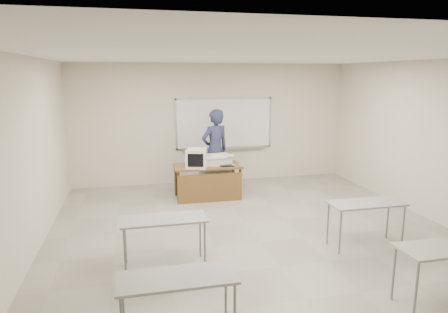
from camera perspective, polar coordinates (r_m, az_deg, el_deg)
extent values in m
cube|color=gray|center=(6.78, 5.17, -12.11)|extent=(7.00, 8.00, 0.01)
cube|color=white|center=(10.19, 0.03, 4.75)|extent=(2.40, 0.03, 1.20)
cube|color=#B7BABC|center=(10.13, 0.04, 8.23)|extent=(2.48, 0.04, 0.04)
cube|color=#B7BABC|center=(10.28, 0.04, 1.32)|extent=(2.48, 0.04, 0.04)
cube|color=#B7BABC|center=(9.99, -6.83, 4.53)|extent=(0.04, 0.04, 1.28)
cube|color=#B7BABC|center=(10.52, 6.55, 4.90)|extent=(0.04, 0.04, 1.28)
cube|color=#B7BABC|center=(10.24, 0.09, 1.05)|extent=(2.16, 0.07, 0.02)
cube|color=gray|center=(5.76, -8.59, -8.85)|extent=(1.20, 0.50, 0.03)
cylinder|color=slate|center=(5.71, -13.98, -13.25)|extent=(0.03, 0.03, 0.70)
cylinder|color=slate|center=(5.78, -2.75, -12.59)|extent=(0.03, 0.03, 0.70)
cylinder|color=slate|center=(6.07, -13.92, -11.68)|extent=(0.03, 0.03, 0.70)
cylinder|color=slate|center=(6.14, -3.42, -11.09)|extent=(0.03, 0.03, 0.70)
cube|color=gray|center=(6.76, 19.72, -6.31)|extent=(1.20, 0.50, 0.03)
cylinder|color=slate|center=(6.45, 16.27, -10.40)|extent=(0.03, 0.03, 0.70)
cylinder|color=slate|center=(7.03, 24.23, -9.13)|extent=(0.03, 0.03, 0.70)
cylinder|color=slate|center=(6.78, 14.62, -9.22)|extent=(0.03, 0.03, 0.70)
cylinder|color=slate|center=(7.33, 22.35, -8.13)|extent=(0.03, 0.03, 0.70)
cube|color=gray|center=(4.21, -6.72, -16.84)|extent=(1.20, 0.50, 0.03)
cylinder|color=slate|center=(4.56, -14.23, -20.06)|extent=(0.03, 0.03, 0.70)
cylinder|color=slate|center=(4.64, 0.25, -19.03)|extent=(0.03, 0.03, 0.70)
cube|color=gray|center=(5.51, 29.37, -11.28)|extent=(1.20, 0.50, 0.03)
cylinder|color=slate|center=(5.18, 25.76, -16.81)|extent=(0.03, 0.03, 0.70)
cylinder|color=slate|center=(5.46, 23.08, -15.08)|extent=(0.03, 0.03, 0.70)
cube|color=brown|center=(8.86, -2.41, -1.37)|extent=(1.48, 0.74, 0.04)
cube|color=brown|center=(8.63, -1.96, -4.55)|extent=(1.40, 0.03, 0.63)
cylinder|color=#422D11|center=(8.56, -6.49, -4.48)|extent=(0.06, 0.06, 0.71)
cylinder|color=#422D11|center=(8.81, 2.34, -3.96)|extent=(0.06, 0.06, 0.71)
cylinder|color=#422D11|center=(9.15, -6.93, -3.43)|extent=(0.06, 0.06, 0.71)
cylinder|color=#422D11|center=(9.38, 1.35, -2.98)|extent=(0.06, 0.06, 0.71)
cube|color=silver|center=(9.03, -1.22, -2.90)|extent=(0.64, 0.46, 0.91)
cube|color=silver|center=(8.92, -1.23, 0.05)|extent=(0.68, 0.50, 0.04)
cube|color=beige|center=(8.68, -3.92, -0.19)|extent=(0.41, 0.44, 0.39)
cube|color=beige|center=(8.45, -3.67, -0.51)|extent=(0.44, 0.04, 0.41)
cube|color=black|center=(8.42, -3.64, -0.54)|extent=(0.33, 0.01, 0.28)
cube|color=black|center=(8.76, 0.38, -1.30)|extent=(0.30, 0.22, 0.02)
cube|color=black|center=(8.75, 0.40, -1.24)|extent=(0.24, 0.13, 0.01)
cube|color=black|center=(8.87, 0.18, -0.42)|extent=(0.30, 0.07, 0.20)
cube|color=#89A1C5|center=(8.86, 0.19, -0.42)|extent=(0.25, 0.05, 0.16)
ellipsoid|color=#ACAEB3|center=(8.77, 1.36, -1.22)|extent=(0.10, 0.07, 0.04)
cube|color=beige|center=(8.83, -0.12, 0.14)|extent=(0.49, 0.28, 0.03)
imported|color=black|center=(9.41, -1.29, 0.91)|extent=(0.83, 0.69, 1.94)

